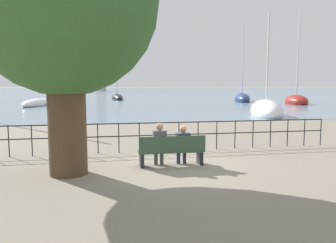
% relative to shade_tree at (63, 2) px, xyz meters
% --- Properties ---
extents(ground_plane, '(1000.00, 1000.00, 0.00)m').
position_rel_shade_tree_xyz_m(ground_plane, '(2.85, 0.40, -4.42)').
color(ground_plane, gray).
extents(harbor_water, '(600.00, 300.00, 0.01)m').
position_rel_shade_tree_xyz_m(harbor_water, '(2.85, 161.24, -4.42)').
color(harbor_water, slate).
rests_on(harbor_water, ground_plane).
extents(shade_tree, '(4.87, 4.87, 6.92)m').
position_rel_shade_tree_xyz_m(shade_tree, '(0.00, 0.00, 0.00)').
color(shade_tree, '#4C3823').
rests_on(shade_tree, ground_plane).
extents(park_bench, '(1.94, 0.45, 0.90)m').
position_rel_shade_tree_xyz_m(park_bench, '(2.85, 0.34, -3.98)').
color(park_bench, '#334C38').
rests_on(park_bench, ground_plane).
extents(seated_person_left, '(0.38, 0.35, 1.27)m').
position_rel_shade_tree_xyz_m(seated_person_left, '(2.51, 0.41, -3.73)').
color(seated_person_left, '#4C4C51').
rests_on(seated_person_left, ground_plane).
extents(seated_person_right, '(0.41, 0.35, 1.17)m').
position_rel_shade_tree_xyz_m(seated_person_right, '(3.20, 0.42, -3.78)').
color(seated_person_right, '#2D3347').
rests_on(seated_person_right, ground_plane).
extents(promenade_railing, '(12.90, 0.04, 1.05)m').
position_rel_shade_tree_xyz_m(promenade_railing, '(2.85, 2.54, -3.73)').
color(promenade_railing, black).
rests_on(promenade_railing, ground_plane).
extents(sailboat_0, '(3.78, 6.79, 11.42)m').
position_rel_shade_tree_xyz_m(sailboat_0, '(20.44, 35.71, -4.02)').
color(sailboat_0, navy).
rests_on(sailboat_0, ground_plane).
extents(sailboat_2, '(3.68, 6.17, 8.36)m').
position_rel_shade_tree_xyz_m(sailboat_2, '(13.20, 14.51, -4.04)').
color(sailboat_2, white).
rests_on(sailboat_2, ground_plane).
extents(sailboat_3, '(3.56, 5.60, 11.87)m').
position_rel_shade_tree_xyz_m(sailboat_3, '(24.49, 28.41, -4.03)').
color(sailboat_3, maroon).
rests_on(sailboat_3, ground_plane).
extents(sailboat_4, '(3.46, 8.58, 7.18)m').
position_rel_shade_tree_xyz_m(sailboat_4, '(-6.63, 31.41, -4.16)').
color(sailboat_4, white).
rests_on(sailboat_4, ground_plane).
extents(sailboat_5, '(2.12, 8.18, 7.20)m').
position_rel_shade_tree_xyz_m(sailboat_5, '(2.92, 45.98, -4.13)').
color(sailboat_5, black).
rests_on(sailboat_5, ground_plane).
extents(harbor_lighthouse, '(4.55, 4.55, 23.34)m').
position_rel_shade_tree_xyz_m(harbor_lighthouse, '(-0.77, 125.21, 6.43)').
color(harbor_lighthouse, beige).
rests_on(harbor_lighthouse, ground_plane).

